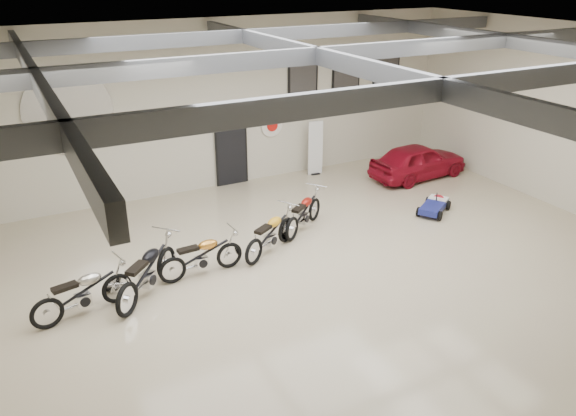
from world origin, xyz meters
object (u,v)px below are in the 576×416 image
banner_stand (315,148)px  vintage_car (418,161)px  motorcycle_gold (201,255)px  motorcycle_red (304,212)px  go_kart (436,202)px  motorcycle_silver (82,292)px  motorcycle_yellow (270,233)px  motorcycle_black (147,271)px

banner_stand → vintage_car: bearing=-26.6°
motorcycle_gold → motorcycle_red: (3.11, 0.98, 0.00)m
vintage_car → motorcycle_red: bearing=104.3°
motorcycle_red → go_kart: (3.84, -0.66, -0.23)m
motorcycle_silver → go_kart: bearing=-8.0°
banner_stand → motorcycle_yellow: 5.61m
motorcycle_silver → motorcycle_gold: (2.57, 0.40, -0.02)m
banner_stand → motorcycle_yellow: size_ratio=0.92×
motorcycle_black → motorcycle_gold: size_ratio=1.15×
motorcycle_silver → motorcycle_black: 1.31m
motorcycle_black → motorcycle_yellow: motorcycle_black is taller
motorcycle_black → motorcycle_silver: bearing=140.8°
motorcycle_red → motorcycle_silver: bearing=157.9°
motorcycle_silver → motorcycle_gold: size_ratio=1.04×
banner_stand → motorcycle_gold: bearing=-134.2°
motorcycle_gold → vintage_car: bearing=15.1°
banner_stand → motorcycle_gold: 7.10m
banner_stand → motorcycle_black: 8.26m
motorcycle_silver → motorcycle_yellow: bearing=-3.9°
motorcycle_yellow → motorcycle_red: 1.49m
motorcycle_gold → motorcycle_yellow: 1.83m
motorcycle_silver → motorcycle_black: motorcycle_black is taller
motorcycle_silver → banner_stand: bearing=18.9°
go_kart → vintage_car: bearing=28.4°
motorcycle_black → go_kart: bearing=-40.6°
motorcycle_black → vintage_car: (9.51, 2.95, -0.01)m
motorcycle_silver → motorcycle_red: motorcycle_silver is taller
banner_stand → motorcycle_gold: size_ratio=0.95×
motorcycle_black → motorcycle_yellow: bearing=-35.0°
motorcycle_gold → banner_stand: bearing=36.4°
motorcycle_yellow → go_kart: motorcycle_yellow is taller
motorcycle_yellow → motorcycle_red: motorcycle_yellow is taller
motorcycle_black → motorcycle_yellow: 3.12m
motorcycle_red → go_kart: 3.90m
motorcycle_yellow → vintage_car: bearing=-9.7°
motorcycle_gold → vintage_car: vintage_car is taller
motorcycle_red → vintage_car: 5.41m
motorcycle_silver → vintage_car: bearing=3.5°
banner_stand → motorcycle_red: (-2.37, -3.50, -0.41)m
motorcycle_silver → go_kart: 9.55m
go_kart → vintage_car: vintage_car is taller
motorcycle_yellow → banner_stand: bearing=18.7°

